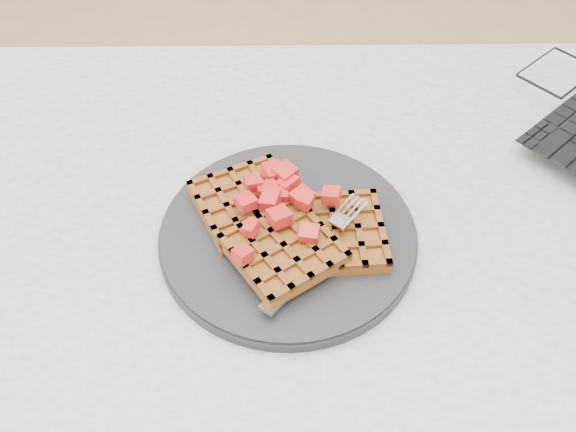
{
  "coord_description": "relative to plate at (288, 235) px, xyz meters",
  "views": [
    {
      "loc": [
        -0.07,
        -0.43,
        1.3
      ],
      "look_at": [
        -0.06,
        0.02,
        0.79
      ],
      "focal_mm": 40.0,
      "sensor_mm": 36.0,
      "label": 1
    }
  ],
  "objects": [
    {
      "name": "fork",
      "position": [
        0.04,
        -0.04,
        0.02
      ],
      "size": [
        0.13,
        0.16,
        0.02
      ],
      "primitive_type": null,
      "rotation": [
        0.0,
        0.0,
        -0.66
      ],
      "color": "silver",
      "rests_on": "plate"
    },
    {
      "name": "strawberry_pile",
      "position": [
        0.0,
        0.0,
        0.05
      ],
      "size": [
        0.15,
        0.15,
        0.02
      ],
      "primitive_type": null,
      "color": "#A00A0D",
      "rests_on": "waffles"
    },
    {
      "name": "table",
      "position": [
        0.06,
        -0.02,
        -0.12
      ],
      "size": [
        1.2,
        0.8,
        0.75
      ],
      "color": "beige",
      "rests_on": "ground"
    },
    {
      "name": "waffles",
      "position": [
        0.0,
        -0.0,
        0.02
      ],
      "size": [
        0.22,
        0.22,
        0.03
      ],
      "color": "brown",
      "rests_on": "plate"
    },
    {
      "name": "plate",
      "position": [
        0.0,
        0.0,
        0.0
      ],
      "size": [
        0.28,
        0.28,
        0.02
      ],
      "primitive_type": "cylinder",
      "color": "black",
      "rests_on": "table"
    }
  ]
}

